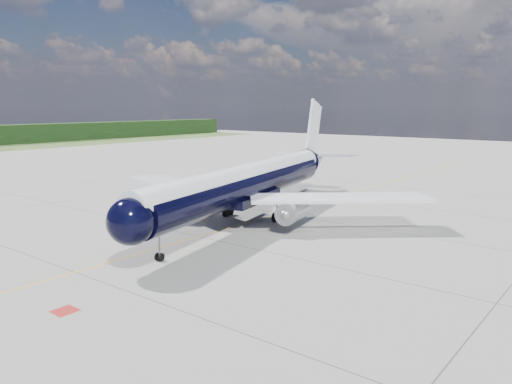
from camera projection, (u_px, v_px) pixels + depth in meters
ground at (300, 207)px, 69.65m from camera, size 320.00×320.00×0.00m
taxiway_centerline at (279, 213)px, 65.78m from camera, size 0.16×160.00×0.01m
red_marking at (65, 311)px, 34.57m from camera, size 1.60×1.60×0.01m
main_airliner at (251, 182)px, 61.94m from camera, size 42.20×52.10×15.20m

